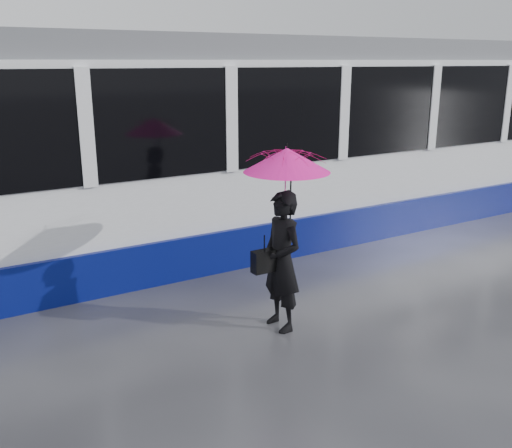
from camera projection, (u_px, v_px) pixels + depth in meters
ground at (273, 300)px, 7.38m from camera, size 90.00×90.00×0.00m
rails at (191, 248)px, 9.43m from camera, size 34.00×1.51×0.02m
tram at (320, 138)px, 10.28m from camera, size 26.00×2.56×3.35m
woman at (282, 261)px, 6.43m from camera, size 0.40×0.60×1.62m
umbrella at (287, 177)px, 6.18m from camera, size 0.98×0.98×1.09m
handbag at (264, 261)px, 6.32m from camera, size 0.29×0.13×0.43m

